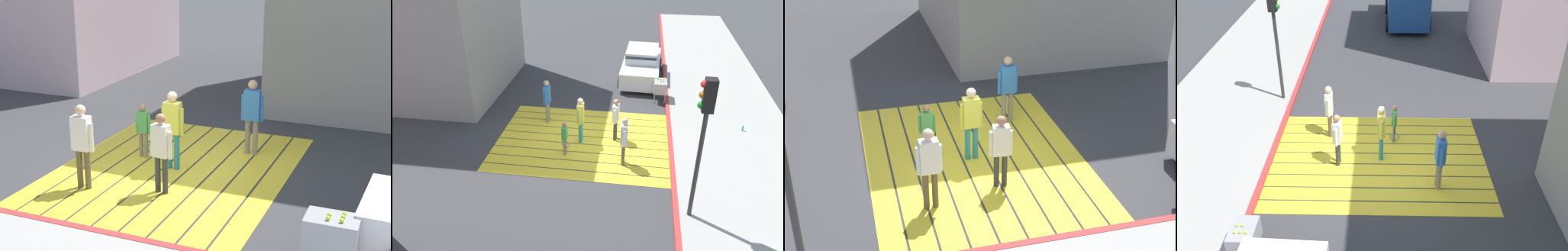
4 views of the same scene
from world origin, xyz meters
The scene contains 8 objects.
ground_plane centered at (0.00, 0.00, 0.00)m, with size 120.00×120.00×0.00m, color #38383A.
crosswalk_stripes centered at (0.00, 0.00, 0.01)m, with size 6.40×4.90×0.01m.
curb_painted centered at (-3.25, 0.00, 0.07)m, with size 0.16×40.00×0.13m, color #BC3333.
pedestrian_adult_lead centered at (0.08, 0.06, 1.04)m, with size 0.23×0.52×1.78m.
pedestrian_adult_trailing centered at (-1.58, 1.30, 1.04)m, with size 0.24×0.52×1.78m.
pedestrian_adult_side centered at (-1.18, -0.26, 0.97)m, with size 0.25×0.49×1.67m.
pedestrian_teen_behind centered at (1.64, -1.26, 1.06)m, with size 0.25×0.53×1.81m.
pedestrian_child_with_racket centered at (0.49, 0.99, 0.73)m, with size 0.29×0.41×1.30m.
Camera 3 is at (-10.94, 2.70, 6.79)m, focal length 52.31 mm.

